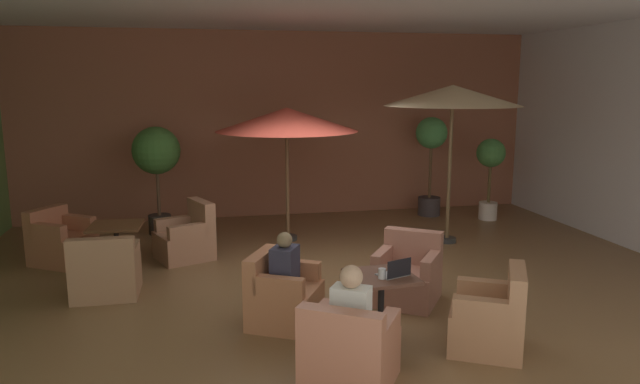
# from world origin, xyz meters

# --- Properties ---
(ground_plane) EXTENTS (10.59, 8.34, 0.02)m
(ground_plane) POSITION_xyz_m (0.00, 0.00, -0.01)
(ground_plane) COLOR brown
(wall_back_brick) EXTENTS (10.59, 0.08, 3.71)m
(wall_back_brick) POSITION_xyz_m (0.00, 4.13, 1.86)
(wall_back_brick) COLOR #975841
(wall_back_brick) RESTS_ON ground_plane
(ceiling_slab) EXTENTS (10.59, 8.34, 0.06)m
(ceiling_slab) POSITION_xyz_m (0.00, 0.00, 3.74)
(ceiling_slab) COLOR silver
(ceiling_slab) RESTS_ON wall_back_brick
(cafe_table_front_left) EXTENTS (0.74, 0.74, 0.69)m
(cafe_table_front_left) POSITION_xyz_m (0.16, -2.00, 0.55)
(cafe_table_front_left) COLOR black
(cafe_table_front_left) RESTS_ON ground_plane
(armchair_front_left_north) EXTENTS (1.05, 1.05, 0.82)m
(armchair_front_left_north) POSITION_xyz_m (-0.45, -2.96, 0.31)
(armchair_front_left_north) COLOR #B46C51
(armchair_front_left_north) RESTS_ON ground_plane
(armchair_front_left_east) EXTENTS (0.98, 0.98, 0.88)m
(armchair_front_left_east) POSITION_xyz_m (1.15, -2.55, 0.32)
(armchair_front_left_east) COLOR #AF7953
(armchair_front_left_east) RESTS_ON ground_plane
(armchair_front_left_south) EXTENTS (1.05, 1.07, 0.85)m
(armchair_front_left_south) POSITION_xyz_m (0.81, -1.07, 0.31)
(armchair_front_left_south) COLOR #A36956
(armchair_front_left_south) RESTS_ON ground_plane
(armchair_front_left_west) EXTENTS (0.98, 0.99, 0.82)m
(armchair_front_left_west) POSITION_xyz_m (-0.84, -1.47, 0.31)
(armchair_front_left_west) COLOR #B26E48
(armchair_front_left_west) RESTS_ON ground_plane
(cafe_table_front_right) EXTENTS (0.77, 0.77, 0.69)m
(cafe_table_front_right) POSITION_xyz_m (-2.91, 0.93, 0.56)
(cafe_table_front_right) COLOR black
(cafe_table_front_right) RESTS_ON ground_plane
(armchair_front_right_north) EXTENTS (0.81, 0.76, 0.83)m
(armchair_front_right_north) POSITION_xyz_m (-2.92, -0.12, 0.31)
(armchair_front_right_north) COLOR #A67854
(armchair_front_right_north) RESTS_ON ground_plane
(armchair_front_right_east) EXTENTS (0.99, 0.96, 0.90)m
(armchair_front_right_east) POSITION_xyz_m (-1.92, 1.33, 0.32)
(armchair_front_right_east) COLOR #AA7456
(armchair_front_right_east) RESTS_ON ground_plane
(armchair_front_right_south) EXTENTS (1.03, 1.03, 0.83)m
(armchair_front_right_south) POSITION_xyz_m (-3.79, 1.50, 0.32)
(armchair_front_right_south) COLOR #B26848
(armchair_front_right_south) RESTS_ON ground_plane
(patio_umbrella_tall_red) EXTENTS (2.27, 2.27, 2.67)m
(patio_umbrella_tall_red) POSITION_xyz_m (2.44, 1.39, 2.48)
(patio_umbrella_tall_red) COLOR #2D2D2D
(patio_umbrella_tall_red) RESTS_ON ground_plane
(patio_umbrella_center_beige) EXTENTS (2.41, 2.41, 2.29)m
(patio_umbrella_center_beige) POSITION_xyz_m (-0.22, 2.08, 2.08)
(patio_umbrella_center_beige) COLOR #2D2D2D
(patio_umbrella_center_beige) RESTS_ON ground_plane
(potted_tree_left_corner) EXTENTS (0.56, 0.56, 1.62)m
(potted_tree_left_corner) POSITION_xyz_m (3.95, 2.80, 1.10)
(potted_tree_left_corner) COLOR beige
(potted_tree_left_corner) RESTS_ON ground_plane
(potted_tree_mid_left) EXTENTS (0.85, 0.85, 1.94)m
(potted_tree_mid_left) POSITION_xyz_m (-2.42, 3.00, 1.40)
(potted_tree_mid_left) COLOR #372E2C
(potted_tree_mid_left) RESTS_ON ground_plane
(potted_tree_mid_right) EXTENTS (0.64, 0.64, 2.02)m
(potted_tree_mid_right) POSITION_xyz_m (2.94, 3.40, 1.35)
(potted_tree_mid_right) COLOR #3A3134
(potted_tree_mid_right) RESTS_ON ground_plane
(patron_blue_shirt) EXTENTS (0.40, 0.36, 0.67)m
(patron_blue_shirt) POSITION_xyz_m (-0.43, -2.93, 0.76)
(patron_blue_shirt) COLOR silver
(patron_blue_shirt) RESTS_ON ground_plane
(patron_by_window) EXTENTS (0.38, 0.41, 0.63)m
(patron_by_window) POSITION_xyz_m (-0.81, -1.49, 0.72)
(patron_by_window) COLOR #2E2E40
(patron_by_window) RESTS_ON ground_plane
(iced_drink_cup) EXTENTS (0.08, 0.08, 0.11)m
(iced_drink_cup) POSITION_xyz_m (0.13, -2.11, 0.74)
(iced_drink_cup) COLOR white
(iced_drink_cup) RESTS_ON cafe_table_front_left
(open_laptop) EXTENTS (0.37, 0.32, 0.20)m
(open_laptop) POSITION_xyz_m (0.29, -2.07, 0.74)
(open_laptop) COLOR #9EA0A5
(open_laptop) RESTS_ON cafe_table_front_left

